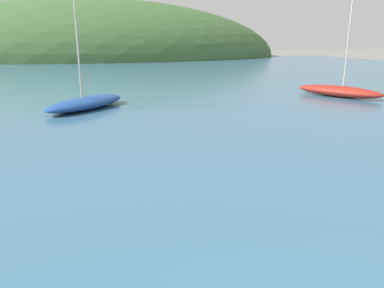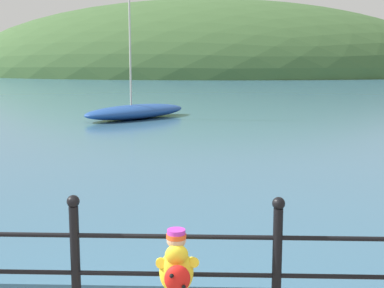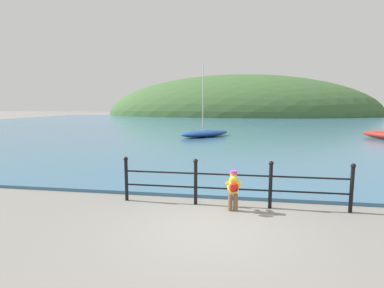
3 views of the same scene
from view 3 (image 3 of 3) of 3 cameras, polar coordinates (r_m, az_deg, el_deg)
The scene contains 6 objects.
ground_plane at distance 6.57m, azimuth 3.29°, elevation -15.75°, with size 200.00×200.00×0.00m, color slate.
water at distance 38.09m, azimuth 8.35°, elevation 3.61°, with size 80.00×60.00×0.10m, color #386684.
far_hillside at distance 73.03m, azimuth 8.83°, elevation 5.40°, with size 63.91×35.15×19.15m.
iron_railing at distance 7.76m, azimuth 7.69°, elevation -7.12°, with size 5.81×0.12×1.21m.
child_in_coat at distance 7.41m, azimuth 7.87°, elevation -8.10°, with size 0.41×0.55×1.00m.
boat_nearest_quay at distance 23.35m, azimuth 2.47°, elevation 2.08°, with size 4.28×4.39×5.57m.
Camera 3 is at (0.61, -6.00, 2.59)m, focal length 28.00 mm.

